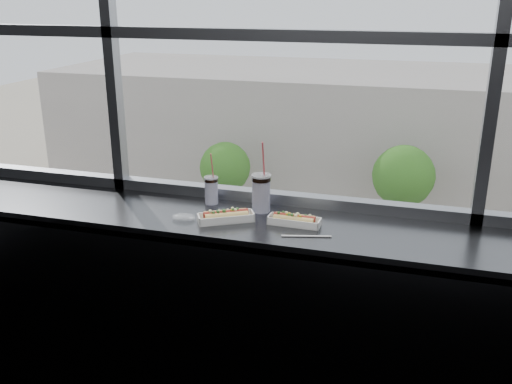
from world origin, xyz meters
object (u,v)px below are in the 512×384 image
(wrapper, at_px, (184,217))
(car_near_a, at_px, (23,279))
(car_near_c, at_px, (359,330))
(tree_center, at_px, (403,176))
(soda_cup_right, at_px, (261,191))
(hotdog_tray_left, at_px, (226,216))
(soda_cup_left, at_px, (211,189))
(car_near_b, at_px, (238,310))
(hotdog_tray_right, at_px, (294,220))
(car_far_a, at_px, (219,228))
(car_far_b, at_px, (462,257))
(pedestrian_b, at_px, (403,217))
(tree_left, at_px, (225,168))
(pedestrian_a, at_px, (290,211))
(loose_straw, at_px, (306,236))

(wrapper, bearing_deg, car_near_a, 133.01)
(car_near_c, relative_size, tree_center, 1.24)
(car_near_c, bearing_deg, soda_cup_right, -179.51)
(hotdog_tray_left, height_order, wrapper, hotdog_tray_left)
(soda_cup_left, xyz_separation_m, car_near_b, (-5.22, 16.12, -11.00))
(wrapper, xyz_separation_m, tree_center, (0.52, 28.38, -8.48))
(hotdog_tray_right, relative_size, soda_cup_left, 0.91)
(car_far_a, bearing_deg, tree_center, -74.23)
(car_far_b, bearing_deg, pedestrian_b, 30.31)
(hotdog_tray_right, relative_size, tree_left, 0.06)
(soda_cup_right, relative_size, wrapper, 3.49)
(car_near_b, height_order, car_near_a, car_near_b)
(hotdog_tray_left, relative_size, car_far_a, 0.05)
(soda_cup_right, xyz_separation_m, car_far_a, (-9.21, 24.15, -11.18))
(hotdog_tray_left, distance_m, wrapper, 0.22)
(car_near_a, bearing_deg, car_near_b, -87.20)
(wrapper, height_order, pedestrian_b, wrapper)
(tree_center, bearing_deg, tree_left, -180.00)
(soda_cup_left, relative_size, soda_cup_right, 0.75)
(pedestrian_b, relative_size, pedestrian_a, 0.89)
(pedestrian_b, bearing_deg, car_far_b, 34.24)
(car_near_a, xyz_separation_m, tree_center, (15.80, 12.00, 2.56))
(loose_straw, bearing_deg, tree_center, 75.83)
(hotdog_tray_right, bearing_deg, wrapper, -169.17)
(car_near_a, height_order, car_far_b, car_near_a)
(car_far_b, bearing_deg, tree_center, 34.43)
(hotdog_tray_left, distance_m, car_near_a, 25.09)
(soda_cup_right, relative_size, car_near_b, 0.06)
(hotdog_tray_right, height_order, car_near_a, hotdog_tray_right)
(hotdog_tray_right, height_order, car_near_b, hotdog_tray_right)
(car_near_a, distance_m, car_far_b, 20.59)
(loose_straw, height_order, tree_left, loose_straw)
(loose_straw, bearing_deg, car_near_a, 119.70)
(loose_straw, relative_size, wrapper, 2.15)
(loose_straw, xyz_separation_m, car_far_a, (-9.51, 24.42, -11.08))
(soda_cup_right, xyz_separation_m, pedestrian_a, (-5.99, 27.45, -11.02))
(car_near_a, bearing_deg, tree_center, -49.99)
(soda_cup_left, bearing_deg, hotdog_tray_left, -54.34)
(car_near_a, bearing_deg, car_far_a, -35.98)
(car_far_a, relative_size, car_far_b, 0.99)
(wrapper, height_order, tree_left, wrapper)
(car_near_b, xyz_separation_m, tree_center, (5.69, 12.00, 2.45))
(car_far_b, bearing_deg, wrapper, 167.46)
(soda_cup_right, bearing_deg, car_near_c, 92.53)
(hotdog_tray_left, height_order, soda_cup_left, soda_cup_left)
(hotdog_tray_right, bearing_deg, pedestrian_a, 104.20)
(car_far_a, distance_m, pedestrian_a, 4.61)
(loose_straw, xyz_separation_m, car_far_b, (3.04, 24.42, -11.06))
(car_far_b, height_order, tree_center, tree_center)
(soda_cup_right, distance_m, pedestrian_a, 30.18)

